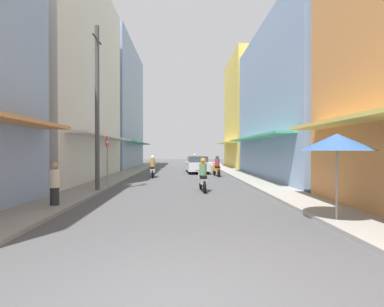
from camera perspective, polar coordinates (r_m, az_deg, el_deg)
ground_plane at (r=19.73m, az=-2.03°, el=-5.00°), size 88.94×88.94×0.00m
sidewalk_left at (r=20.23m, az=-14.94°, el=-4.71°), size 1.76×48.43×0.12m
sidewalk_right at (r=20.23m, az=10.89°, el=-4.70°), size 1.76×48.43×0.12m
building_left_mid at (r=20.75m, az=-26.61°, el=13.78°), size 7.05×12.11×13.37m
building_left_far at (r=33.46m, az=-16.72°, el=9.01°), size 7.05×13.30×13.69m
building_right_mid at (r=21.09m, az=21.73°, el=9.60°), size 7.05×13.87×10.49m
building_right_far at (r=32.42m, az=13.11°, el=7.97°), size 7.05×8.98×12.21m
motorbike_white at (r=20.29m, az=-8.01°, el=-2.86°), size 0.55×1.81×1.58m
motorbike_silver at (r=13.18m, az=2.17°, el=-4.70°), size 0.55×1.81×1.58m
motorbike_orange at (r=21.02m, az=5.05°, el=-2.74°), size 0.57×1.80×1.58m
motorbike_red at (r=30.58m, az=0.59°, el=-1.71°), size 0.55×1.81×1.58m
parked_car at (r=24.04m, az=1.04°, el=-2.24°), size 1.99×4.19×1.45m
pedestrian_midway at (r=10.30m, az=-26.27°, el=-5.87°), size 0.34×0.34×1.55m
vendor_umbrella at (r=8.21m, az=27.46°, el=2.06°), size 1.84×1.84×2.36m
utility_pole at (r=13.62m, az=-18.80°, el=8.85°), size 0.20×1.20×7.61m
street_sign_no_entry at (r=14.72m, az=-16.91°, el=-0.22°), size 0.07×0.60×2.65m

